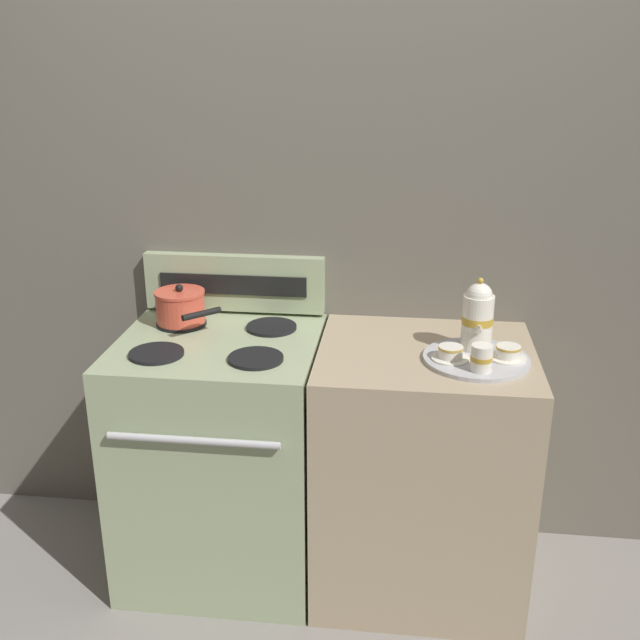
{
  "coord_description": "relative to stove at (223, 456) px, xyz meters",
  "views": [
    {
      "loc": [
        0.27,
        -2.33,
        1.89
      ],
      "look_at": [
        -0.01,
        0.04,
        0.99
      ],
      "focal_mm": 42.0,
      "sensor_mm": 36.0,
      "label": 1
    }
  ],
  "objects": [
    {
      "name": "side_counter",
      "position": [
        0.72,
        0.0,
        -0.0
      ],
      "size": [
        0.73,
        0.63,
        0.91
      ],
      "color": "tan",
      "rests_on": "ground"
    },
    {
      "name": "control_panel",
      "position": [
        0.0,
        0.29,
        0.57
      ],
      "size": [
        0.68,
        0.05,
        0.21
      ],
      "color": "#9EAD84",
      "rests_on": "stove"
    },
    {
      "name": "teacup_right",
      "position": [
        0.98,
        -0.07,
        0.49
      ],
      "size": [
        0.12,
        0.12,
        0.04
      ],
      "color": "white",
      "rests_on": "serving_tray"
    },
    {
      "name": "stove",
      "position": [
        0.0,
        0.0,
        0.0
      ],
      "size": [
        0.7,
        0.66,
        0.93
      ],
      "color": "#9EAD84",
      "rests_on": "ground"
    },
    {
      "name": "serving_tray",
      "position": [
        0.88,
        -0.06,
        0.46
      ],
      "size": [
        0.34,
        0.34,
        0.01
      ],
      "color": "#B2B2B7",
      "rests_on": "side_counter"
    },
    {
      "name": "creamer_jug",
      "position": [
        0.88,
        -0.17,
        0.51
      ],
      "size": [
        0.07,
        0.07,
        0.08
      ],
      "color": "white",
      "rests_on": "serving_tray"
    },
    {
      "name": "wall_back",
      "position": [
        0.37,
        0.34,
        0.64
      ],
      "size": [
        6.0,
        0.05,
        2.2
      ],
      "color": "#666056",
      "rests_on": "ground"
    },
    {
      "name": "teapot",
      "position": [
        0.88,
        0.01,
        0.58
      ],
      "size": [
        0.1,
        0.17,
        0.25
      ],
      "color": "white",
      "rests_on": "serving_tray"
    },
    {
      "name": "teacup_left",
      "position": [
        0.79,
        -0.09,
        0.49
      ],
      "size": [
        0.12,
        0.12,
        0.04
      ],
      "color": "white",
      "rests_on": "serving_tray"
    },
    {
      "name": "ground_plane",
      "position": [
        0.37,
        0.0,
        -0.46
      ],
      "size": [
        6.0,
        6.0,
        0.0
      ],
      "primitive_type": "plane",
      "color": "gray"
    },
    {
      "name": "saucepan",
      "position": [
        -0.16,
        0.14,
        0.53
      ],
      "size": [
        0.26,
        0.26,
        0.14
      ],
      "color": "#D14C38",
      "rests_on": "stove"
    }
  ]
}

